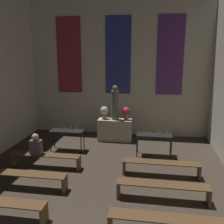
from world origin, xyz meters
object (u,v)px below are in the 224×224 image
Objects in this scene: candle_rack_right at (154,137)px; pew_third_left at (25,177)px; flower_vase_left at (104,111)px; pew_back_left at (45,158)px; altar at (115,130)px; pew_second_right at (165,222)px; pew_back_right at (161,165)px; pew_third_right at (163,188)px; statue at (115,104)px; flower_vase_right at (126,112)px; person_seated at (36,145)px; candle_rack_left at (67,133)px.

candle_rack_right is 4.48m from pew_third_left.
flower_vase_left is 0.23× the size of pew_back_left.
altar is 5.86m from pew_second_right.
pew_back_right is (0.21, -1.53, -0.35)m from candle_rack_right.
pew_back_right is at bearing 19.72° from pew_third_left.
flower_vase_left is 6.08m from pew_second_right.
flower_vase_left reaches higher than pew_third_right.
statue is at bearing 113.22° from pew_third_right.
candle_rack_right is 1.58m from pew_back_right.
statue is 4.79m from pew_third_left.
altar reaches higher than pew_third_left.
altar reaches higher than pew_second_right.
pew_back_right is (3.65, 0.00, 0.00)m from pew_back_left.
flower_vase_right reaches higher than pew_back_left.
altar is 0.91m from flower_vase_right.
candle_rack_right is 4.04m from person_seated.
flower_vase_left is at bearing 145.68° from candle_rack_right.
flower_vase_left is (-0.46, 0.00, -0.33)m from statue.
person_seated is (-3.95, 2.62, 0.41)m from pew_second_right.
candle_rack_left is 5.41m from pew_second_right.
candle_rack_right reaches higher than pew_back_left.
flower_vase_left is 0.23× the size of pew_third_left.
statue is 2.33m from candle_rack_right.
pew_back_right is (3.65, 1.31, 0.00)m from pew_third_left.
pew_third_left is at bearing -140.50° from candle_rack_right.
altar is 2.06× the size of person_seated.
pew_third_left and pew_back_right have the same top height.
pew_third_right is 1.00× the size of pew_back_left.
altar is 2.16m from candle_rack_right.
candle_rack_right is 0.55× the size of pew_third_left.
pew_second_right and pew_third_right have the same top height.
pew_third_left is 1.00× the size of pew_back_left.
candle_rack_right is at bearing 22.24° from person_seated.
person_seated is at bearing -119.52° from flower_vase_left.
candle_rack_left is at bearing -138.92° from statue.
pew_third_left is (-2.28, -4.26, -0.90)m from flower_vase_right.
pew_third_right is at bearing -39.47° from candle_rack_left.
candle_rack_left is at bearing 129.73° from pew_second_right.
altar is 2.63× the size of flower_vase_right.
candle_rack_left is at bearing -138.92° from altar.
candle_rack_right is at bearing 97.71° from pew_back_right.
pew_back_left is (-1.37, -2.95, -0.90)m from flower_vase_left.
flower_vase_left is (-0.46, 0.00, 0.78)m from altar.
altar is at bearing 0.00° from statue.
pew_third_left is 3.65m from pew_third_right.
pew_back_right is (0.00, 1.31, 0.00)m from pew_third_right.
pew_back_right is at bearing -52.25° from flower_vase_left.
flower_vase_right is 0.23× the size of pew_back_right.
altar is at bearing 113.22° from pew_third_right.
flower_vase_left reaches higher than pew_second_right.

